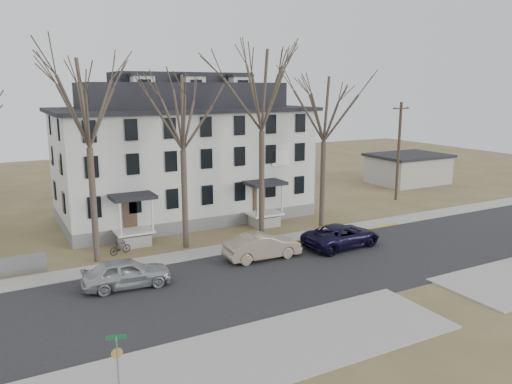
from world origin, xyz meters
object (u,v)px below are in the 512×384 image
bicycle_left (136,236)px  street_sign (117,356)px  tree_far_left (86,97)px  boarding_house (183,154)px  tree_mid_left (182,107)px  utility_pole_far (399,150)px  car_navy (342,236)px  car_tan (262,247)px  tree_mid_right (325,104)px  tree_center (262,84)px  bicycle_right (120,248)px  car_silver (126,274)px

bicycle_left → street_sign: street_sign is taller
tree_far_left → street_sign: size_ratio=5.58×
boarding_house → street_sign: bearing=-115.7°
tree_mid_left → utility_pole_far: (23.50, 4.20, -4.70)m
utility_pole_far → tree_far_left: bearing=-171.9°
car_navy → utility_pole_far: bearing=-60.4°
tree_mid_left → car_tan: bearing=-53.1°
tree_mid_right → bicycle_left: (-14.22, 2.89, -9.16)m
boarding_house → tree_mid_right: 12.51m
tree_mid_left → tree_center: size_ratio=0.87×
car_navy → bicycle_right: car_navy is taller
tree_mid_left → car_silver: bearing=-136.2°
boarding_house → tree_mid_right: (8.50, -8.15, 4.22)m
car_tan → tree_mid_left: bearing=39.2°
car_navy → tree_mid_left: bearing=57.5°
tree_mid_right → car_tan: bearing=-150.0°
tree_far_left → bicycle_left: tree_far_left is taller
car_tan → street_sign: street_sign is taller
tree_mid_left → street_sign: tree_mid_left is taller
tree_center → bicycle_right: size_ratio=9.82×
tree_mid_left → street_sign: size_ratio=5.18×
car_navy → boarding_house: bearing=22.0°
car_silver → street_sign: bearing=170.0°
bicycle_right → tree_mid_right: bearing=-106.9°
boarding_house → bicycle_left: boarding_house is taller
tree_far_left → boarding_house: bearing=42.2°
tree_mid_right → car_silver: size_ratio=2.64×
tree_far_left → car_tan: 14.21m
tree_mid_left → tree_mid_right: bearing=0.0°
car_tan → utility_pole_far: bearing=-64.0°
car_navy → bicycle_left: (-12.22, 8.02, -0.35)m
tree_center → car_silver: tree_center is taller
tree_center → car_tan: bearing=-118.6°
tree_mid_right → bicycle_right: size_ratio=8.51×
utility_pole_far → street_sign: utility_pole_far is taller
tree_center → car_silver: bearing=-155.6°
utility_pole_far → street_sign: 37.25m
bicycle_left → boarding_house: bearing=-48.3°
tree_far_left → bicycle_left: (3.28, 2.89, -9.90)m
tree_far_left → tree_center: bearing=0.0°
car_tan → tree_center: bearing=-26.3°
tree_far_left → bicycle_right: size_ratio=9.17×
tree_mid_left → bicycle_left: bearing=133.3°
bicycle_left → street_sign: bearing=162.1°
car_silver → bicycle_right: bearing=-4.4°
car_silver → car_navy: bearing=-84.2°
car_navy → bicycle_right: (-13.89, 5.69, -0.34)m
boarding_house → tree_mid_left: tree_mid_left is taller
tree_mid_right → car_navy: size_ratio=2.23×
boarding_house → tree_center: size_ratio=1.41×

